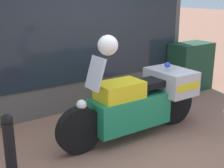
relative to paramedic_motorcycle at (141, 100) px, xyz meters
name	(u,v)px	position (x,y,z in m)	size (l,w,h in m)	color
ground_plane	(143,145)	(-0.23, -0.33, -0.56)	(60.00, 60.00, 0.00)	#8E604C
shop_building	(54,21)	(-0.63, 1.67, 1.11)	(5.07, 0.55, 3.32)	#56514C
window_display	(94,80)	(0.18, 1.70, -0.11)	(3.65, 0.30, 1.88)	slate
paramedic_motorcycle	(141,100)	(0.00, 0.00, 0.00)	(2.50, 0.78, 1.32)	black
utility_cabinet	(190,67)	(2.40, 1.15, -0.03)	(0.95, 0.55, 1.06)	#193D28
white_helmet	(108,45)	(-0.62, 0.01, 0.90)	(0.28, 0.28, 0.28)	white
street_bollard	(10,149)	(-2.10, -0.20, -0.11)	(0.13, 0.13, 0.88)	black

